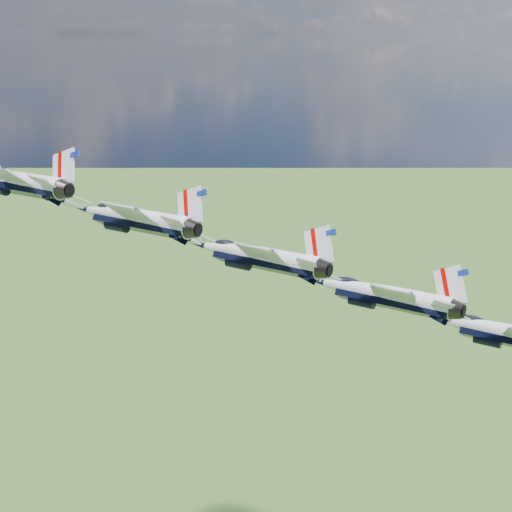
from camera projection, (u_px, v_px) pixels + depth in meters
jet_0 at (13, 181)px, 70.73m from camera, size 16.53×19.42×9.97m
jet_1 at (133, 218)px, 70.09m from camera, size 16.53×19.42×9.97m
jet_2 at (256, 256)px, 69.46m from camera, size 16.53×19.42×9.97m
jet_3 at (381, 295)px, 68.82m from camera, size 16.53×19.42×9.97m
jet_4 at (508, 334)px, 68.19m from camera, size 16.53×19.42×9.97m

